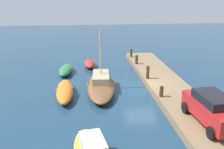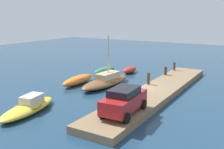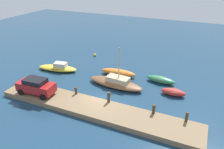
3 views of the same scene
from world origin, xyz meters
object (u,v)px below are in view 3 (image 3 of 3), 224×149
object	(u,v)px
dinghy_red	(173,92)
mooring_post_east	(187,117)
mooring_post_mid_west	(109,97)
marker_buoy	(95,55)
sailboat_brown	(116,83)
motorboat_yellow	(58,68)
mooring_post_west	(76,91)
rowboat_orange	(118,72)
rowboat_green	(161,80)
mooring_post_mid_east	(154,109)
parked_car	(36,86)

from	to	relation	value
dinghy_red	mooring_post_east	world-z (taller)	mooring_post_east
mooring_post_mid_west	marker_buoy	world-z (taller)	mooring_post_mid_west
sailboat_brown	mooring_post_mid_west	size ratio (longest dim) A/B	6.13
motorboat_yellow	mooring_post_west	bearing A→B (deg)	-49.53
motorboat_yellow	dinghy_red	world-z (taller)	motorboat_yellow
dinghy_red	rowboat_orange	bearing A→B (deg)	163.13
rowboat_green	sailboat_brown	xyz separation A→B (m)	(-4.47, -3.02, 0.10)
motorboat_yellow	mooring_post_mid_east	bearing A→B (deg)	-29.27
mooring_post_mid_west	mooring_post_mid_east	xyz separation A→B (m)	(4.42, 0.00, -0.10)
mooring_post_mid_west	mooring_post_east	distance (m)	7.24
motorboat_yellow	parked_car	size ratio (longest dim) A/B	1.37
mooring_post_east	marker_buoy	xyz separation A→B (m)	(-14.85, 11.31, -0.74)
rowboat_green	dinghy_red	bearing A→B (deg)	-45.61
mooring_post_mid_west	parked_car	bearing A→B (deg)	-168.02
rowboat_green	rowboat_orange	world-z (taller)	rowboat_orange
rowboat_green	mooring_post_west	bearing A→B (deg)	-130.84
rowboat_orange	mooring_post_west	bearing A→B (deg)	-109.09
dinghy_red	marker_buoy	world-z (taller)	dinghy_red
mooring_post_east	parked_car	distance (m)	14.78
parked_car	dinghy_red	bearing A→B (deg)	22.45
mooring_post_west	rowboat_orange	bearing A→B (deg)	73.61
dinghy_red	sailboat_brown	distance (m)	6.36
sailboat_brown	motorboat_yellow	bearing A→B (deg)	178.19
parked_car	motorboat_yellow	bearing A→B (deg)	105.16
dinghy_red	sailboat_brown	size ratio (longest dim) A/B	0.39
mooring_post_east	marker_buoy	size ratio (longest dim) A/B	2.22
mooring_post_mid_east	parked_car	xyz separation A→B (m)	(-11.88, -1.58, 0.44)
parked_car	sailboat_brown	bearing A→B (deg)	36.68
sailboat_brown	mooring_post_mid_west	world-z (taller)	sailboat_brown
rowboat_green	mooring_post_east	bearing A→B (deg)	-56.62
mooring_post_west	rowboat_green	bearing A→B (deg)	43.72
dinghy_red	rowboat_orange	world-z (taller)	rowboat_orange
sailboat_brown	mooring_post_mid_east	size ratio (longest dim) A/B	7.55
rowboat_green	mooring_post_mid_west	bearing A→B (deg)	-111.61
motorboat_yellow	rowboat_green	distance (m)	13.33
rowboat_green	sailboat_brown	distance (m)	5.40
rowboat_orange	mooring_post_east	world-z (taller)	mooring_post_east
marker_buoy	sailboat_brown	bearing A→B (deg)	-47.81
rowboat_green	sailboat_brown	world-z (taller)	sailboat_brown
rowboat_green	mooring_post_mid_east	world-z (taller)	mooring_post_mid_east
rowboat_green	sailboat_brown	size ratio (longest dim) A/B	0.53
mooring_post_west	parked_car	distance (m)	4.09
motorboat_yellow	mooring_post_mid_east	distance (m)	14.83
motorboat_yellow	mooring_post_west	xyz separation A→B (m)	(5.88, -4.77, 0.49)
dinghy_red	mooring_post_mid_west	world-z (taller)	mooring_post_mid_west
mooring_post_mid_east	sailboat_brown	bearing A→B (deg)	143.69
motorboat_yellow	sailboat_brown	world-z (taller)	sailboat_brown
mooring_post_west	parked_car	bearing A→B (deg)	-157.04
mooring_post_mid_east	mooring_post_west	bearing A→B (deg)	180.00
dinghy_red	mooring_post_east	bearing A→B (deg)	-69.83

